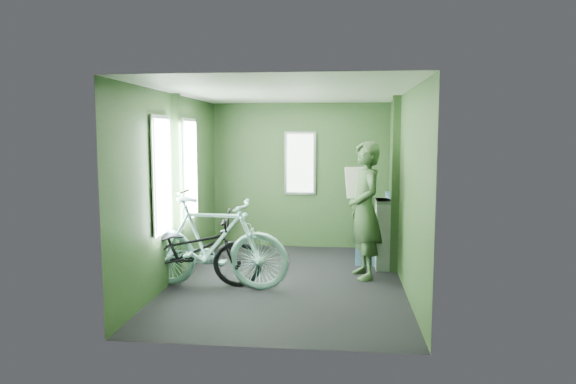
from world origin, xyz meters
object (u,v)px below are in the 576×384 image
object	(u,v)px
bicycle_black	(190,287)
waste_box	(386,234)
bicycle_mint	(213,289)
passenger	(365,210)
bench_seat	(375,240)

from	to	relation	value
bicycle_black	waste_box	world-z (taller)	waste_box
bicycle_mint	bicycle_black	bearing A→B (deg)	89.91
passenger	waste_box	distance (m)	0.70
passenger	waste_box	bearing A→B (deg)	131.85
bicycle_black	passenger	distance (m)	2.34
bicycle_black	passenger	world-z (taller)	passenger
bicycle_mint	passenger	distance (m)	2.10
passenger	bench_seat	world-z (taller)	passenger
bench_seat	bicycle_black	bearing A→B (deg)	-141.84
bicycle_black	bicycle_mint	world-z (taller)	bicycle_mint
bicycle_black	bench_seat	world-z (taller)	bench_seat
bicycle_mint	passenger	xyz separation A→B (m)	(1.79, 0.68, 0.86)
waste_box	bench_seat	bearing A→B (deg)	102.45
bicycle_black	waste_box	size ratio (longest dim) A/B	1.83
bicycle_mint	bench_seat	xyz separation A→B (m)	(1.99, 1.69, 0.28)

